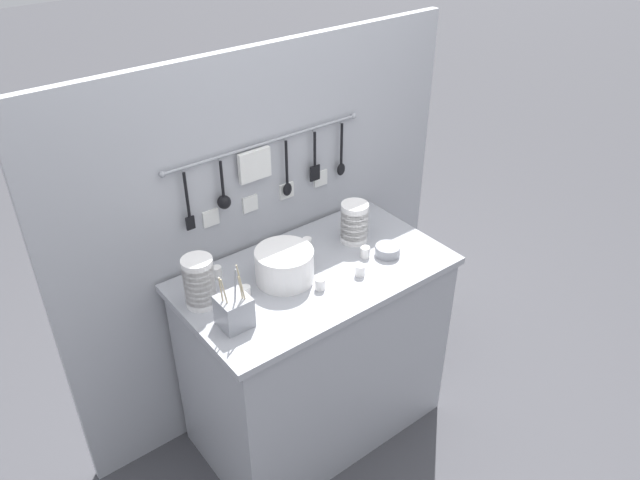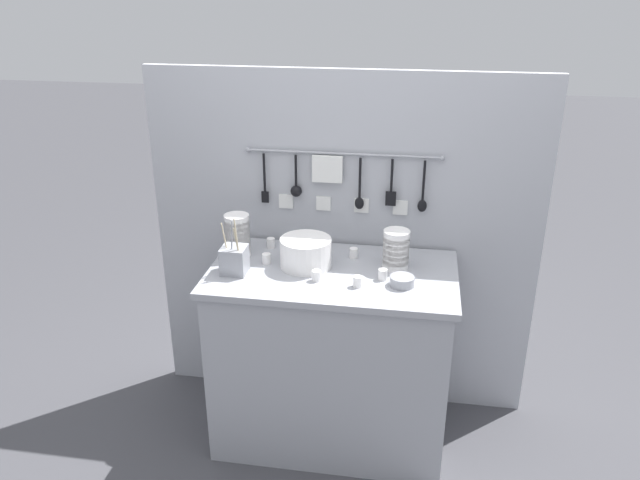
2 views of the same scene
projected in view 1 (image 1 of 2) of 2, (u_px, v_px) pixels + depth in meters
name	position (u px, v px, depth m)	size (l,w,h in m)	color
ground_plane	(316.00, 421.00, 3.03)	(20.00, 20.00, 0.00)	#424247
counter	(316.00, 352.00, 2.79)	(1.12, 0.63, 0.90)	#9EA0A8
back_wall	(268.00, 240.00, 2.79)	(1.92, 0.09, 1.74)	#A8AAB2
bowl_stack_short_front	(199.00, 282.00, 2.31)	(0.12, 0.12, 0.20)	white
bowl_stack_tall_left	(354.00, 222.00, 2.69)	(0.12, 0.12, 0.18)	white
plate_stack	(284.00, 265.00, 2.46)	(0.23, 0.23, 0.13)	white
steel_mixing_bowl	(388.00, 250.00, 2.63)	(0.11, 0.11, 0.04)	#93969E
cutlery_caddy	(234.00, 311.00, 2.23)	(0.11, 0.11, 0.27)	#93969E
cup_centre	(320.00, 284.00, 2.43)	(0.04, 0.04, 0.05)	white
cup_by_caddy	(365.00, 252.00, 2.61)	(0.04, 0.04, 0.05)	white
cup_beside_plates	(246.00, 292.00, 2.39)	(0.04, 0.04, 0.05)	white
cup_edge_far	(307.00, 243.00, 2.67)	(0.04, 0.04, 0.05)	white
cup_back_right	(360.00, 270.00, 2.51)	(0.04, 0.04, 0.05)	white
cup_back_left	(217.00, 272.00, 2.50)	(0.04, 0.04, 0.05)	white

